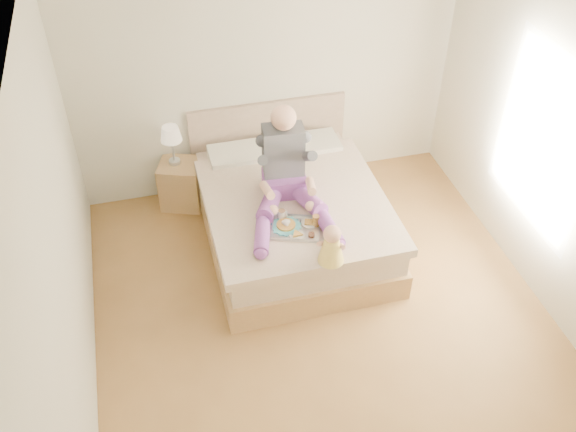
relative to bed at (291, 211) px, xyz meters
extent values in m
cube|color=brown|center=(0.00, -1.08, -0.32)|extent=(4.00, 4.20, 0.01)
cube|color=white|center=(0.00, -1.08, 2.38)|extent=(4.00, 4.20, 0.02)
cube|color=beige|center=(0.00, 1.02, 1.03)|extent=(4.00, 0.02, 2.70)
cube|color=beige|center=(-2.00, -1.08, 1.03)|extent=(0.02, 4.20, 2.70)
cube|color=beige|center=(2.00, -1.08, 1.03)|extent=(0.02, 4.20, 2.70)
cube|color=white|center=(1.99, -0.88, 1.08)|extent=(0.02, 1.30, 1.60)
cube|color=white|center=(1.98, -0.88, 1.08)|extent=(0.01, 1.18, 1.48)
cube|color=#977446|center=(0.00, -0.07, -0.18)|extent=(1.68, 2.13, 0.28)
cube|color=beige|center=(0.00, -0.07, 0.08)|extent=(1.60, 2.05, 0.24)
cube|color=beige|center=(0.00, -0.22, 0.25)|extent=(1.70, 1.80, 0.09)
cube|color=silver|center=(-0.38, 0.68, 0.27)|extent=(0.62, 0.40, 0.14)
cube|color=silver|center=(0.38, 0.68, 0.27)|extent=(0.62, 0.40, 0.14)
cube|color=gray|center=(0.00, 1.01, 0.18)|extent=(1.70, 0.08, 1.00)
cube|color=#977446|center=(-1.00, 0.80, -0.06)|extent=(0.53, 0.50, 0.52)
cylinder|color=silver|center=(-1.04, 0.83, 0.22)|extent=(0.12, 0.12, 0.04)
cylinder|color=silver|center=(-1.04, 0.83, 0.36)|extent=(0.02, 0.02, 0.25)
cone|color=beige|center=(-1.04, 0.83, 0.57)|extent=(0.22, 0.22, 0.16)
cube|color=#73378B|center=(-0.07, -0.02, 0.39)|extent=(0.43, 0.35, 0.19)
cube|color=#3B3C43|center=(-0.07, 0.04, 0.72)|extent=(0.40, 0.27, 0.51)
sphere|color=#ECB093|center=(-0.07, 0.01, 1.10)|extent=(0.23, 0.23, 0.23)
cylinder|color=#73378B|center=(-0.27, -0.26, 0.38)|extent=(0.38, 0.56, 0.23)
cylinder|color=#73378B|center=(-0.43, -0.65, 0.36)|extent=(0.26, 0.50, 0.13)
sphere|color=#73378B|center=(-0.49, -0.87, 0.35)|extent=(0.12, 0.12, 0.12)
cylinder|color=#3B3C43|center=(-0.29, -0.09, 0.74)|extent=(0.16, 0.33, 0.26)
cylinder|color=#ECB093|center=(-0.30, -0.29, 0.55)|extent=(0.08, 0.33, 0.17)
sphere|color=#ECB093|center=(-0.28, -0.45, 0.44)|extent=(0.09, 0.09, 0.09)
cylinder|color=#73378B|center=(0.07, -0.29, 0.38)|extent=(0.29, 0.57, 0.23)
cylinder|color=#73378B|center=(0.16, -0.70, 0.36)|extent=(0.17, 0.49, 0.13)
sphere|color=#73378B|center=(0.18, -0.94, 0.35)|extent=(0.12, 0.12, 0.12)
cylinder|color=#3B3C43|center=(0.13, -0.13, 0.74)|extent=(0.10, 0.31, 0.26)
cylinder|color=#ECB093|center=(0.10, -0.33, 0.55)|extent=(0.14, 0.33, 0.17)
sphere|color=#ECB093|center=(0.05, -0.48, 0.44)|extent=(0.09, 0.09, 0.09)
cube|color=silver|center=(-0.11, -0.59, 0.30)|extent=(0.53, 0.47, 0.01)
cylinder|color=teal|center=(-0.19, -0.55, 0.31)|extent=(0.26, 0.26, 0.01)
cylinder|color=gold|center=(-0.19, -0.55, 0.33)|extent=(0.17, 0.17, 0.02)
cylinder|color=white|center=(-0.20, -0.42, 0.35)|extent=(0.08, 0.08, 0.09)
torus|color=white|center=(-0.16, -0.44, 0.35)|extent=(0.03, 0.06, 0.06)
cylinder|color=brown|center=(-0.20, -0.42, 0.39)|extent=(0.07, 0.07, 0.01)
cylinder|color=white|center=(0.02, -0.56, 0.31)|extent=(0.14, 0.14, 0.01)
cube|color=gold|center=(0.02, -0.56, 0.32)|extent=(0.10, 0.09, 0.02)
cylinder|color=white|center=(-0.13, -0.69, 0.31)|extent=(0.14, 0.14, 0.01)
ellipsoid|color=#AC122F|center=(-0.11, -0.70, 0.32)|extent=(0.04, 0.03, 0.01)
cylinder|color=white|center=(0.07, -0.60, 0.36)|extent=(0.07, 0.07, 0.11)
cylinder|color=orange|center=(0.07, -0.60, 0.36)|extent=(0.06, 0.06, 0.11)
cylinder|color=white|center=(-0.01, -0.73, 0.32)|extent=(0.07, 0.07, 0.04)
cylinder|color=#421B09|center=(-0.01, -0.73, 0.32)|extent=(0.06, 0.06, 0.03)
cone|color=#FFDC50|center=(0.08, -1.05, 0.41)|extent=(0.23, 0.23, 0.24)
sphere|color=#ECB093|center=(0.08, -1.05, 0.59)|extent=(0.15, 0.15, 0.15)
cylinder|color=#ECB093|center=(0.09, -0.93, 0.34)|extent=(0.14, 0.17, 0.06)
sphere|color=#ECB093|center=(0.12, -0.85, 0.34)|extent=(0.05, 0.05, 0.05)
cylinder|color=#ECB093|center=(0.00, -1.00, 0.46)|extent=(0.11, 0.12, 0.10)
cylinder|color=#ECB093|center=(0.16, -0.97, 0.34)|extent=(0.10, 0.18, 0.06)
sphere|color=#ECB093|center=(0.20, -0.89, 0.34)|extent=(0.05, 0.05, 0.05)
cylinder|color=#ECB093|center=(0.16, -1.08, 0.46)|extent=(0.06, 0.13, 0.10)
camera|label=1|loc=(-1.26, -4.74, 4.13)|focal=40.00mm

